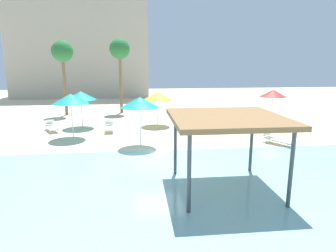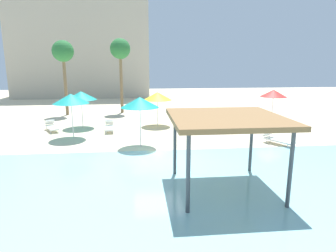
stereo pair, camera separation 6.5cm
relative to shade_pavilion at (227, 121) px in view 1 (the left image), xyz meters
The scene contains 14 objects.
ground_plane 5.09m from the shade_pavilion, 121.86° to the left, with size 80.00×80.00×0.00m, color beige.
lagoon_water 3.86m from the shade_pavilion, 145.17° to the right, with size 44.00×13.50×0.04m, color #8CC6CC.
shade_pavilion is the anchor object (origin of this frame).
beach_umbrella_teal_2 6.97m from the shade_pavilion, 116.82° to the left, with size 2.18×2.18×2.89m.
beach_umbrella_red_3 12.46m from the shade_pavilion, 57.08° to the left, with size 1.94×1.94×2.82m.
beach_umbrella_teal_4 11.40m from the shade_pavilion, 130.98° to the left, with size 2.25×2.25×2.87m.
beach_umbrella_teal_5 13.94m from the shade_pavilion, 122.30° to the left, with size 2.28×2.28×2.72m.
beach_umbrella_yellow_7 11.98m from the shade_pavilion, 98.55° to the left, with size 2.20×2.20×2.59m.
lounge_chair_0 8.01m from the shade_pavilion, 49.65° to the left, with size 1.47×1.94×0.74m.
lounge_chair_2 14.55m from the shade_pavilion, 131.20° to the left, with size 1.39×1.96×0.74m.
lounge_chair_4 11.87m from the shade_pavilion, 117.27° to the left, with size 0.75×1.94×0.74m.
palm_tree_0 19.04m from the shade_pavilion, 104.91° to the left, with size 1.90×1.90×6.99m.
palm_tree_1 20.17m from the shade_pavilion, 119.59° to the left, with size 1.90×1.90×6.73m.
hotel_block_0 37.48m from the shade_pavilion, 107.07° to the left, with size 18.35×11.74×16.17m, color #B2A893.
Camera 1 is at (-0.99, -13.90, 4.82)m, focal length 31.11 mm.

